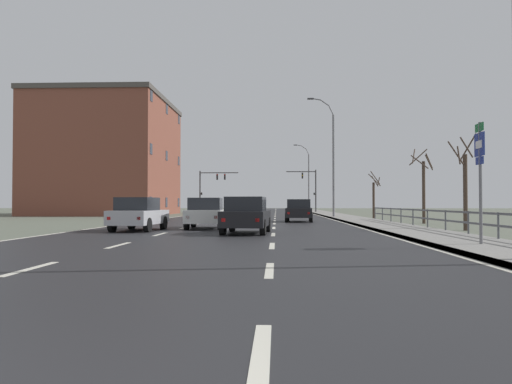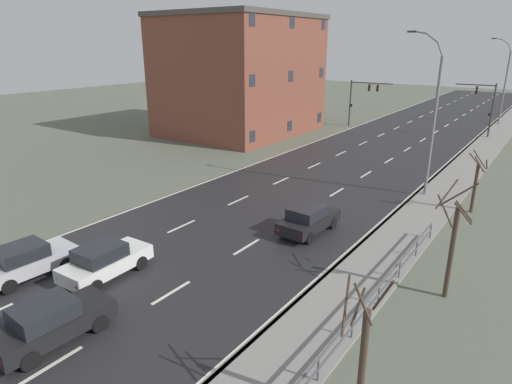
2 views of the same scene
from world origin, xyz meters
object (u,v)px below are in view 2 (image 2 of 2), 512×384
at_px(car_distant, 105,260).
at_px(car_near_left, 308,219).
at_px(car_mid_centre, 27,260).
at_px(brick_building, 240,75).
at_px(traffic_signal_right, 486,103).
at_px(street_lamp_distant, 504,83).
at_px(street_lamp_midground, 432,119).
at_px(car_far_left, 51,321).
at_px(traffic_signal_left, 361,95).

bearing_deg(car_distant, car_near_left, 59.94).
xyz_separation_m(car_distant, car_near_left, (5.12, 9.58, 0.00)).
height_order(car_mid_centre, brick_building, brick_building).
bearing_deg(brick_building, traffic_signal_right, 28.37).
relative_size(street_lamp_distant, car_distant, 2.56).
distance_m(car_distant, car_near_left, 10.86).
height_order(street_lamp_midground, street_lamp_distant, street_lamp_midground).
bearing_deg(traffic_signal_right, car_near_left, -95.29).
height_order(street_lamp_midground, car_mid_centre, street_lamp_midground).
xyz_separation_m(car_near_left, brick_building, (-20.76, 21.29, 5.76)).
bearing_deg(street_lamp_midground, traffic_signal_right, 90.62).
xyz_separation_m(car_far_left, car_mid_centre, (-5.16, 1.93, 0.00)).
distance_m(street_lamp_distant, car_mid_centre, 57.22).
bearing_deg(traffic_signal_left, car_far_left, -80.43).
xyz_separation_m(car_far_left, brick_building, (-17.92, 34.82, 5.76)).
bearing_deg(car_mid_centre, car_far_left, -17.54).
bearing_deg(car_far_left, street_lamp_midground, 78.58).
bearing_deg(car_mid_centre, street_lamp_midground, 65.29).
bearing_deg(street_lamp_distant, traffic_signal_left, -139.72).
bearing_deg(street_lamp_midground, car_near_left, -108.56).
distance_m(street_lamp_midground, traffic_signal_right, 24.06).
xyz_separation_m(traffic_signal_right, car_far_left, (-6.00, -47.74, -3.03)).
distance_m(traffic_signal_right, brick_building, 27.33).
bearing_deg(brick_building, traffic_signal_left, 47.60).
xyz_separation_m(traffic_signal_right, traffic_signal_left, (-13.75, -1.78, 0.11)).
distance_m(street_lamp_distant, traffic_signal_left, 18.40).
xyz_separation_m(street_lamp_distant, car_far_left, (-6.25, -57.83, -4.41)).
bearing_deg(car_mid_centre, car_near_left, 58.34).
height_order(street_lamp_midground, car_near_left, street_lamp_midground).
xyz_separation_m(street_lamp_distant, brick_building, (-24.18, -23.01, 1.36)).
relative_size(street_lamp_distant, traffic_signal_right, 1.80).
bearing_deg(traffic_signal_right, car_far_left, -97.17).
height_order(street_lamp_distant, car_mid_centre, street_lamp_distant).
height_order(street_lamp_distant, car_far_left, street_lamp_distant).
bearing_deg(car_near_left, traffic_signal_left, 111.13).
xyz_separation_m(traffic_signal_left, car_mid_centre, (2.58, -44.03, -3.14)).
distance_m(car_distant, brick_building, 35.08).
height_order(car_distant, car_far_left, same).
distance_m(street_lamp_distant, car_far_left, 58.33).
bearing_deg(traffic_signal_right, street_lamp_midground, -89.38).
xyz_separation_m(traffic_signal_right, car_distant, (-8.29, -43.79, -3.03)).
height_order(traffic_signal_right, car_distant, traffic_signal_right).
bearing_deg(street_lamp_midground, brick_building, 155.37).
distance_m(car_near_left, car_far_left, 13.82).
height_order(traffic_signal_left, brick_building, brick_building).
distance_m(street_lamp_midground, car_mid_centre, 25.02).
bearing_deg(street_lamp_distant, brick_building, -136.42).
height_order(car_near_left, brick_building, brick_building).
height_order(traffic_signal_right, brick_building, brick_building).
bearing_deg(car_mid_centre, traffic_signal_right, 79.25).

